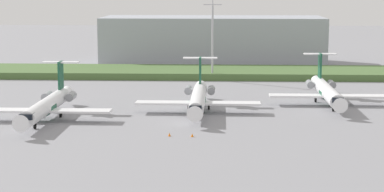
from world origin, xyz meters
The scene contains 9 objects.
ground_plane centered at (0.00, 30.00, 0.00)m, with size 500.00×500.00×0.00m, color gray.
grass_berm centered at (0.00, 61.72, 0.86)m, with size 320.00×20.00×1.71m, color #4C6B38.
regional_jet_nearest centered at (-24.90, 2.95, 2.54)m, with size 22.81×31.00×9.00m.
regional_jet_second centered at (1.14, 11.65, 2.54)m, with size 22.81×31.00×9.00m.
regional_jet_third centered at (26.14, 20.78, 2.54)m, with size 22.81×31.00×9.00m.
antenna_mast centered at (3.06, 53.77, 11.66)m, with size 4.40×0.50×28.30m.
distant_hangar centered at (2.60, 90.19, 6.91)m, with size 65.28×22.63×13.81m, color #9EA3AD.
safety_cone_front_marker centered at (-2.59, -9.35, 0.28)m, with size 0.44×0.44×0.55m, color orange.
safety_cone_mid_marker centered at (0.97, -9.66, 0.28)m, with size 0.44×0.44×0.55m, color orange.
Camera 1 is at (5.56, -110.93, 23.16)m, focal length 62.94 mm.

